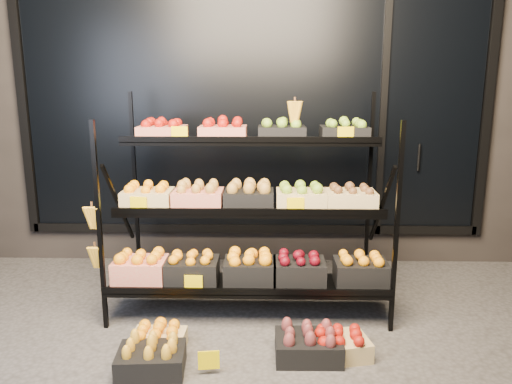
{
  "coord_description": "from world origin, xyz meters",
  "views": [
    {
      "loc": [
        0.14,
        -3.11,
        1.76
      ],
      "look_at": [
        0.05,
        0.55,
        0.93
      ],
      "focal_mm": 35.0,
      "sensor_mm": 36.0,
      "label": 1
    }
  ],
  "objects_px": {
    "floor_crate_midleft": "(151,357)",
    "floor_crate_midright": "(339,344)",
    "display_rack": "(248,209)",
    "floor_crate_left": "(158,339)"
  },
  "relations": [
    {
      "from": "floor_crate_midleft",
      "to": "floor_crate_midright",
      "type": "xyz_separation_m",
      "value": [
        1.18,
        0.2,
        -0.01
      ]
    },
    {
      "from": "floor_crate_midleft",
      "to": "floor_crate_midright",
      "type": "bearing_deg",
      "value": 5.0
    },
    {
      "from": "display_rack",
      "to": "floor_crate_left",
      "type": "distance_m",
      "value": 1.16
    },
    {
      "from": "floor_crate_midright",
      "to": "floor_crate_left",
      "type": "bearing_deg",
      "value": 166.1
    },
    {
      "from": "floor_crate_left",
      "to": "floor_crate_midleft",
      "type": "distance_m",
      "value": 0.24
    },
    {
      "from": "display_rack",
      "to": "floor_crate_midright",
      "type": "xyz_separation_m",
      "value": [
        0.62,
        -0.77,
        -0.7
      ]
    },
    {
      "from": "floor_crate_left",
      "to": "floor_crate_midleft",
      "type": "xyz_separation_m",
      "value": [
        0.01,
        -0.24,
        0.01
      ]
    },
    {
      "from": "floor_crate_left",
      "to": "floor_crate_midleft",
      "type": "height_order",
      "value": "floor_crate_midleft"
    },
    {
      "from": "floor_crate_midleft",
      "to": "display_rack",
      "type": "bearing_deg",
      "value": 55.39
    },
    {
      "from": "display_rack",
      "to": "floor_crate_midright",
      "type": "relative_size",
      "value": 5.19
    }
  ]
}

